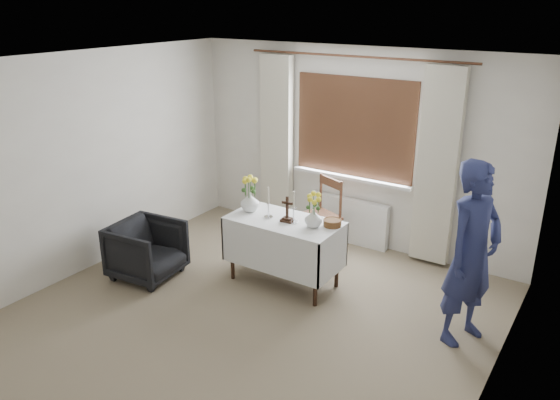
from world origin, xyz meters
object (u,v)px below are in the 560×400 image
at_px(wooden_cross, 287,209).
at_px(flower_vase_left, 250,202).
at_px(armchair, 147,250).
at_px(flower_vase_right, 313,218).
at_px(wooden_chair, 318,218).
at_px(person, 472,254).
at_px(altar_table, 284,252).

distance_m(wooden_cross, flower_vase_left, 0.52).
bearing_deg(flower_vase_left, wooden_cross, -3.89).
relative_size(armchair, flower_vase_left, 3.30).
distance_m(wooden_cross, flower_vase_right, 0.31).
xyz_separation_m(wooden_chair, flower_vase_right, (0.41, -0.83, 0.37)).
relative_size(person, flower_vase_right, 8.95).
xyz_separation_m(wooden_chair, armchair, (-1.34, -1.57, -0.16)).
height_order(person, flower_vase_left, person).
bearing_deg(armchair, flower_vase_left, -57.25).
height_order(armchair, flower_vase_left, flower_vase_left).
bearing_deg(person, wooden_cross, 114.21).
height_order(wooden_chair, wooden_cross, wooden_cross).
relative_size(armchair, flower_vase_right, 3.71).
xyz_separation_m(altar_table, flower_vase_right, (0.36, 0.02, 0.48)).
xyz_separation_m(armchair, person, (3.37, 0.76, 0.54)).
relative_size(altar_table, person, 0.71).
height_order(altar_table, person, person).
relative_size(wooden_cross, flower_vase_left, 1.30).
distance_m(altar_table, wooden_chair, 0.86).
bearing_deg(altar_table, flower_vase_right, 2.41).
relative_size(armchair, person, 0.41).
xyz_separation_m(altar_table, wooden_cross, (0.05, -0.02, 0.52)).
height_order(wooden_chair, flower_vase_left, flower_vase_left).
bearing_deg(flower_vase_right, wooden_cross, -174.04).
xyz_separation_m(wooden_cross, flower_vase_left, (-0.52, 0.04, -0.03)).
xyz_separation_m(person, flower_vase_right, (-1.62, -0.02, -0.01)).
bearing_deg(altar_table, armchair, -152.45).
bearing_deg(wooden_chair, person, 0.71).
distance_m(armchair, wooden_cross, 1.71).
xyz_separation_m(altar_table, person, (1.98, 0.03, 0.49)).
distance_m(flower_vase_left, flower_vase_right, 0.82).
relative_size(wooden_chair, person, 0.56).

